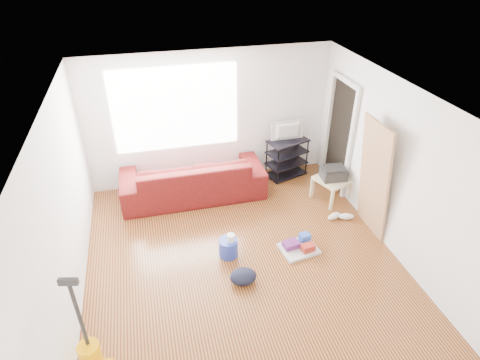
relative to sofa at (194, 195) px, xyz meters
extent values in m
cube|color=#4E1F0B|center=(0.45, -1.95, 0.00)|extent=(4.50, 5.00, 0.01)
cube|color=white|center=(0.45, -1.95, 2.50)|extent=(4.50, 5.00, 0.01)
cube|color=white|center=(0.45, 0.55, 1.25)|extent=(4.50, 0.01, 2.50)
cube|color=white|center=(0.45, -4.45, 1.25)|extent=(4.50, 0.01, 2.50)
cube|color=white|center=(-1.80, -1.95, 1.25)|extent=(0.01, 5.00, 2.50)
cube|color=white|center=(2.70, -1.95, 1.25)|extent=(0.01, 5.00, 2.50)
cube|color=white|center=(-0.15, 0.53, 1.50)|extent=(2.20, 0.01, 1.50)
cube|color=silver|center=(2.66, -0.70, 1.00)|extent=(0.06, 0.08, 2.00)
cube|color=silver|center=(2.66, 0.20, 1.00)|extent=(0.06, 0.08, 2.00)
cube|color=silver|center=(2.66, -0.25, 2.04)|extent=(0.06, 0.98, 0.08)
cube|color=black|center=(2.69, -0.25, 1.00)|extent=(0.01, 0.86, 1.98)
imported|color=#3B0D0A|center=(0.00, 0.00, 0.00)|extent=(2.56, 1.00, 0.75)
cube|color=black|center=(1.89, 0.27, 0.03)|extent=(0.86, 0.65, 0.03)
cube|color=black|center=(1.89, 0.27, 0.27)|extent=(0.86, 0.65, 0.03)
cube|color=black|center=(1.89, 0.27, 0.51)|extent=(0.86, 0.65, 0.03)
cube|color=black|center=(1.89, 0.27, 0.75)|extent=(0.86, 0.65, 0.03)
cylinder|color=black|center=(1.62, -0.02, 0.38)|extent=(0.03, 0.03, 0.77)
cylinder|color=black|center=(1.50, 0.34, 0.38)|extent=(0.03, 0.03, 0.77)
cylinder|color=black|center=(2.29, 0.20, 0.38)|extent=(0.03, 0.03, 0.77)
cylinder|color=black|center=(2.17, 0.56, 0.38)|extent=(0.03, 0.03, 0.77)
imported|color=black|center=(1.89, 0.27, 0.95)|extent=(0.65, 0.09, 0.37)
cube|color=#C1B385|center=(2.40, -0.73, 0.42)|extent=(0.70, 0.70, 0.05)
cube|color=#C1B385|center=(2.26, -1.05, 0.20)|extent=(0.05, 0.05, 0.39)
cube|color=#C1B385|center=(2.08, -0.59, 0.20)|extent=(0.05, 0.05, 0.39)
cube|color=#C1B385|center=(2.71, -0.87, 0.20)|extent=(0.05, 0.05, 0.39)
cube|color=#C1B385|center=(2.53, -0.41, 0.20)|extent=(0.05, 0.05, 0.39)
cube|color=#252525|center=(2.40, -0.73, 0.53)|extent=(0.45, 0.36, 0.18)
cube|color=black|center=(2.40, -0.73, 0.64)|extent=(0.41, 0.32, 0.04)
cylinder|color=#253BB2|center=(0.26, -1.74, 0.00)|extent=(0.32, 0.32, 0.29)
cylinder|color=white|center=(0.30, -1.75, 0.20)|extent=(0.12, 0.12, 0.11)
cube|color=silver|center=(1.33, -1.89, 0.02)|extent=(0.61, 0.51, 0.04)
cube|color=maroon|center=(1.44, -1.98, 0.10)|extent=(0.21, 0.16, 0.11)
cube|color=#5D1F67|center=(1.22, -1.84, 0.09)|extent=(0.26, 0.21, 0.09)
cube|color=blue|center=(1.47, -1.78, 0.12)|extent=(0.17, 0.15, 0.15)
ellipsoid|color=black|center=(0.34, -2.32, 0.00)|extent=(0.37, 0.30, 0.20)
ellipsoid|color=silver|center=(2.20, -1.30, 0.05)|extent=(0.29, 0.20, 0.11)
ellipsoid|color=silver|center=(2.39, -1.36, 0.05)|extent=(0.28, 0.17, 0.11)
cylinder|color=#FFAB00|center=(-1.55, -3.34, 0.40)|extent=(0.23, 0.23, 0.40)
cylinder|color=black|center=(-1.55, -3.30, 1.02)|extent=(0.04, 0.04, 0.85)
cube|color=black|center=(-1.55, -3.30, 1.48)|extent=(0.19, 0.08, 0.07)
cube|color=#A87F59|center=(2.58, -1.66, 0.00)|extent=(0.24, 0.76, 1.90)
camera|label=1|loc=(-0.68, -6.18, 4.18)|focal=30.00mm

